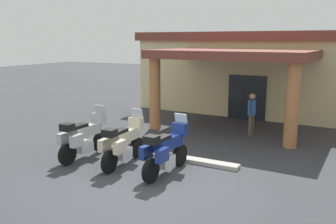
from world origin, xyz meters
TOP-DOWN VIEW (x-y plane):
  - ground_plane at (0.00, 0.00)m, footprint 80.00×80.00m
  - motel_building at (0.07, 11.16)m, footprint 12.77×9.75m
  - motorcycle_silver at (-2.95, 0.60)m, footprint 0.71×2.21m
  - motorcycle_cream at (-1.46, 0.65)m, footprint 0.72×2.21m
  - motorcycle_blue at (0.04, 0.59)m, footprint 0.73×2.21m
  - pedestrian at (1.02, 5.92)m, footprint 0.32×0.52m
  - curb_strip at (-1.46, 1.88)m, footprint 6.48×0.36m

SIDE VIEW (x-z plane):
  - ground_plane at x=0.00m, z-range 0.00..0.00m
  - curb_strip at x=-1.46m, z-range 0.00..0.12m
  - motorcycle_silver at x=-2.95m, z-range -0.11..1.50m
  - motorcycle_cream at x=-1.46m, z-range -0.11..1.50m
  - motorcycle_blue at x=0.04m, z-range -0.11..1.50m
  - pedestrian at x=1.02m, z-range 0.13..1.82m
  - motel_building at x=0.07m, z-range 0.06..4.19m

